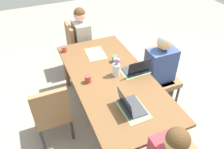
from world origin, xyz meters
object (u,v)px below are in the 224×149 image
at_px(laptop_head_right_left_near, 130,106).
at_px(coffee_mug_centre_left, 88,79).
at_px(flower_vase, 116,67).
at_px(coffee_mug_near_left, 115,59).
at_px(chair_far_left_far, 160,73).
at_px(dining_table, 112,82).
at_px(coffee_mug_near_right, 64,49).
at_px(person_far_left_far, 159,75).
at_px(laptop_far_left_far, 137,69).
at_px(person_head_left_left_mid, 82,44).
at_px(chair_head_left_left_mid, 78,45).
at_px(chair_near_right_near, 52,111).

height_order(laptop_head_right_left_near, coffee_mug_centre_left, laptop_head_right_left_near).
bearing_deg(flower_vase, coffee_mug_near_left, 159.41).
distance_m(chair_far_left_far, flower_vase, 0.82).
xyz_separation_m(dining_table, coffee_mug_near_right, (-0.86, -0.41, 0.11)).
relative_size(laptop_head_right_left_near, coffee_mug_near_right, 3.86).
distance_m(person_far_left_far, flower_vase, 0.76).
xyz_separation_m(flower_vase, laptop_far_left_far, (0.06, 0.27, -0.08)).
xyz_separation_m(person_far_left_far, laptop_head_right_left_near, (0.59, -0.79, 0.25)).
height_order(person_head_left_left_mid, flower_vase, person_head_left_left_mid).
bearing_deg(person_head_left_left_mid, coffee_mug_near_right, -41.83).
height_order(dining_table, laptop_far_left_far, laptop_far_left_far).
bearing_deg(coffee_mug_centre_left, chair_head_left_left_mid, 170.32).
bearing_deg(chair_head_left_left_mid, chair_near_right_near, -27.69).
height_order(chair_head_left_left_mid, coffee_mug_near_left, chair_head_left_left_mid).
relative_size(dining_table, coffee_mug_near_right, 24.81).
distance_m(coffee_mug_near_left, coffee_mug_centre_left, 0.56).
xyz_separation_m(person_far_left_far, chair_near_right_near, (0.06, -1.57, -0.03)).
relative_size(chair_near_right_near, laptop_far_left_far, 2.81).
bearing_deg(person_far_left_far, flower_vase, -91.40).
height_order(laptop_far_left_far, coffee_mug_near_right, laptop_far_left_far).
bearing_deg(coffee_mug_centre_left, coffee_mug_near_right, -173.15).
xyz_separation_m(person_head_left_left_mid, flower_vase, (1.27, 0.08, 0.33)).
xyz_separation_m(chair_head_left_left_mid, person_far_left_far, (1.35, 0.84, 0.03)).
height_order(chair_near_right_near, coffee_mug_centre_left, chair_near_right_near).
bearing_deg(chair_near_right_near, laptop_far_left_far, 90.89).
relative_size(flower_vase, laptop_far_left_far, 0.85).
height_order(chair_head_left_left_mid, coffee_mug_centre_left, chair_head_left_left_mid).
relative_size(chair_far_left_far, laptop_far_left_far, 2.81).
bearing_deg(flower_vase, chair_near_right_near, -85.29).
relative_size(dining_table, chair_near_right_near, 2.28).
distance_m(person_head_left_left_mid, coffee_mug_near_right, 0.65).
distance_m(chair_near_right_near, coffee_mug_near_right, 1.02).
xyz_separation_m(laptop_head_right_left_near, coffee_mug_near_left, (-0.89, 0.22, 0.00)).
bearing_deg(chair_head_left_left_mid, person_head_left_left_mid, 51.24).
xyz_separation_m(laptop_far_left_far, coffee_mug_near_right, (-0.88, -0.75, -0.00)).
height_order(chair_near_right_near, flower_vase, flower_vase).
relative_size(dining_table, person_head_left_left_mid, 1.72).
bearing_deg(person_far_left_far, coffee_mug_near_left, -117.77).
distance_m(dining_table, coffee_mug_centre_left, 0.33).
bearing_deg(laptop_head_right_left_near, chair_far_left_far, 127.86).
bearing_deg(laptop_far_left_far, chair_far_left_far, 103.54).
relative_size(chair_head_left_left_mid, chair_near_right_near, 1.00).
distance_m(person_head_left_left_mid, coffee_mug_centre_left, 1.32).
height_order(person_far_left_far, coffee_mug_centre_left, person_far_left_far).
distance_m(chair_far_left_far, coffee_mug_near_right, 1.47).
height_order(dining_table, person_far_left_far, person_far_left_far).
relative_size(chair_near_right_near, coffee_mug_centre_left, 9.28).
relative_size(flower_vase, coffee_mug_near_left, 2.97).
bearing_deg(chair_near_right_near, chair_head_left_left_mid, 152.31).
distance_m(chair_head_left_left_mid, person_head_left_left_mid, 0.10).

